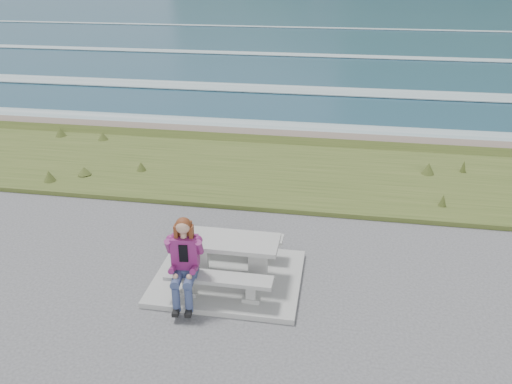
% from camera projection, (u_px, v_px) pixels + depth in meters
% --- Properties ---
extents(concrete_slab, '(2.60, 2.10, 0.10)m').
position_uv_depth(concrete_slab, '(229.00, 277.00, 9.02)').
color(concrete_slab, gray).
rests_on(concrete_slab, ground).
extents(picnic_table, '(1.80, 0.75, 0.75)m').
position_uv_depth(picnic_table, '(228.00, 247.00, 8.76)').
color(picnic_table, gray).
rests_on(picnic_table, concrete_slab).
extents(bench_landward, '(1.80, 0.35, 0.45)m').
position_uv_depth(bench_landward, '(219.00, 281.00, 8.23)').
color(bench_landward, gray).
rests_on(bench_landward, concrete_slab).
extents(bench_seaward, '(1.80, 0.35, 0.45)m').
position_uv_depth(bench_seaward, '(236.00, 239.00, 9.48)').
color(bench_seaward, gray).
rests_on(bench_seaward, concrete_slab).
extents(grass_verge, '(160.00, 4.50, 0.22)m').
position_uv_depth(grass_verge, '(269.00, 174.00, 13.51)').
color(grass_verge, '#38481B').
rests_on(grass_verge, ground).
extents(shore_drop, '(160.00, 0.80, 2.20)m').
position_uv_depth(shore_drop, '(282.00, 139.00, 16.10)').
color(shore_drop, '#695B4E').
rests_on(shore_drop, ground).
extents(ocean, '(1600.00, 1600.00, 0.09)m').
position_uv_depth(ocean, '(313.00, 79.00, 32.19)').
color(ocean, navy).
rests_on(ocean, ground).
extents(seated_woman, '(0.49, 0.78, 1.47)m').
position_uv_depth(seated_woman, '(184.00, 273.00, 8.11)').
color(seated_woman, navy).
rests_on(seated_woman, concrete_slab).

